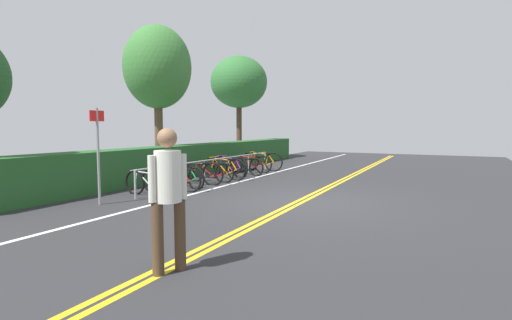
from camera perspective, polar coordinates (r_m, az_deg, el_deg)
ground_plane at (r=9.18m, az=6.62°, el=-6.33°), size 36.18×12.22×0.05m
centre_line_yellow_inner at (r=9.15m, az=7.09°, el=-6.20°), size 32.56×0.10×0.00m
centre_line_yellow_outer at (r=9.20m, az=6.15°, el=-6.13°), size 32.56×0.10×0.00m
bike_lane_stripe_white at (r=10.51m, az=-8.38°, el=-4.77°), size 32.56×0.12×0.00m
bike_rack at (r=12.69m, az=-5.82°, el=-0.54°), size 7.47×0.05×0.73m
bicycle_0 at (r=10.19m, az=-15.63°, el=-3.37°), size 0.46×1.68×0.70m
bicycle_1 at (r=10.68m, az=-12.55°, el=-2.92°), size 0.64×1.65×0.70m
bicycle_2 at (r=11.34m, az=-10.80°, el=-2.45°), size 0.50×1.72×0.69m
bicycle_3 at (r=11.90m, az=-8.68°, el=-1.93°), size 0.46×1.75×0.75m
bicycle_4 at (r=12.37m, az=-6.98°, el=-1.81°), size 0.49×1.69×0.69m
bicycle_5 at (r=12.96m, az=-4.82°, el=-1.27°), size 0.46×1.81×0.78m
bicycle_6 at (r=13.65m, az=-3.93°, el=-0.97°), size 0.64×1.75×0.77m
bicycle_7 at (r=14.17m, az=-1.59°, el=-0.90°), size 0.54×1.69×0.70m
bicycle_8 at (r=14.81m, az=-0.76°, el=-0.62°), size 0.56×1.63×0.71m
bicycle_9 at (r=15.53m, az=0.86°, el=-0.21°), size 0.46×1.80×0.79m
pedestrian at (r=4.70m, az=-12.97°, el=-4.36°), size 0.45×0.32×1.75m
sign_post_near at (r=9.31m, az=-22.53°, el=1.85°), size 0.36×0.06×2.19m
hedge_backdrop at (r=14.93m, az=-8.55°, el=0.24°), size 16.42×0.91×1.11m
tree_mid at (r=14.56m, az=-14.49°, el=13.14°), size 2.42×2.42×5.40m
tree_far_right at (r=21.76m, az=-2.56°, el=11.48°), size 3.16×3.16×5.70m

